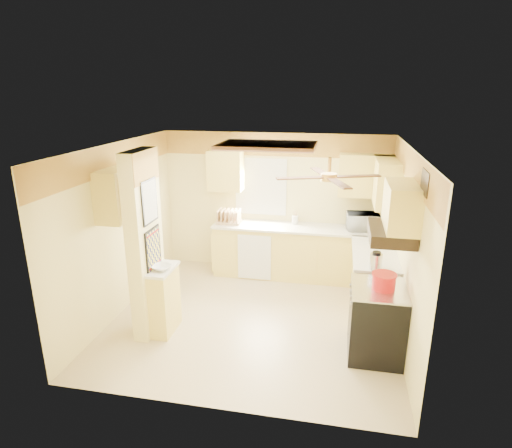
% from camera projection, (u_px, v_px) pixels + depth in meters
% --- Properties ---
extents(floor, '(4.00, 4.00, 0.00)m').
position_uv_depth(floor, '(254.00, 318.00, 6.27)').
color(floor, '#C9B28B').
rests_on(floor, ground).
extents(ceiling, '(4.00, 4.00, 0.00)m').
position_uv_depth(ceiling, '(253.00, 147.00, 5.52)').
color(ceiling, white).
rests_on(ceiling, wall_back).
extents(wall_back, '(4.00, 0.00, 4.00)m').
position_uv_depth(wall_back, '(275.00, 203.00, 7.67)').
color(wall_back, '#F3E394').
rests_on(wall_back, floor).
extents(wall_front, '(4.00, 0.00, 4.00)m').
position_uv_depth(wall_front, '(214.00, 302.00, 4.12)').
color(wall_front, '#F3E394').
rests_on(wall_front, floor).
extents(wall_left, '(0.00, 3.80, 3.80)m').
position_uv_depth(wall_left, '(120.00, 229.00, 6.27)').
color(wall_left, '#F3E394').
rests_on(wall_left, floor).
extents(wall_right, '(0.00, 3.80, 3.80)m').
position_uv_depth(wall_right, '(405.00, 248.00, 5.53)').
color(wall_right, '#F3E394').
rests_on(wall_right, floor).
extents(wallpaper_border, '(4.00, 0.02, 0.40)m').
position_uv_depth(wallpaper_border, '(275.00, 145.00, 7.34)').
color(wallpaper_border, '#F4BB48').
rests_on(wallpaper_border, wall_back).
extents(partition_column, '(0.20, 0.70, 2.50)m').
position_uv_depth(partition_column, '(145.00, 245.00, 5.63)').
color(partition_column, '#F3E394').
rests_on(partition_column, floor).
extents(partition_ledge, '(0.25, 0.55, 0.90)m').
position_uv_depth(partition_ledge, '(165.00, 301.00, 5.83)').
color(partition_ledge, '#FFE772').
rests_on(partition_ledge, floor).
extents(ledge_top, '(0.28, 0.58, 0.04)m').
position_uv_depth(ledge_top, '(162.00, 269.00, 5.69)').
color(ledge_top, white).
rests_on(ledge_top, partition_ledge).
extents(lower_cabinets_back, '(3.00, 0.60, 0.90)m').
position_uv_depth(lower_cabinets_back, '(299.00, 253.00, 7.54)').
color(lower_cabinets_back, '#FFE772').
rests_on(lower_cabinets_back, floor).
extents(lower_cabinets_right, '(0.60, 1.40, 0.90)m').
position_uv_depth(lower_cabinets_right, '(373.00, 283.00, 6.38)').
color(lower_cabinets_right, '#FFE772').
rests_on(lower_cabinets_right, floor).
extents(countertop_back, '(3.04, 0.64, 0.04)m').
position_uv_depth(countertop_back, '(300.00, 228.00, 7.39)').
color(countertop_back, white).
rests_on(countertop_back, lower_cabinets_back).
extents(countertop_right, '(0.64, 1.44, 0.04)m').
position_uv_depth(countertop_right, '(375.00, 253.00, 6.24)').
color(countertop_right, white).
rests_on(countertop_right, lower_cabinets_right).
extents(dishwasher_panel, '(0.58, 0.02, 0.80)m').
position_uv_depth(dishwasher_panel, '(254.00, 257.00, 7.39)').
color(dishwasher_panel, white).
rests_on(dishwasher_panel, lower_cabinets_back).
extents(window, '(0.92, 0.02, 1.02)m').
position_uv_depth(window, '(261.00, 187.00, 7.62)').
color(window, white).
rests_on(window, wall_back).
extents(upper_cab_back_left, '(0.60, 0.35, 0.70)m').
position_uv_depth(upper_cab_back_left, '(226.00, 170.00, 7.48)').
color(upper_cab_back_left, '#FFE772').
rests_on(upper_cab_back_left, wall_back).
extents(upper_cab_back_right, '(0.90, 0.35, 0.70)m').
position_uv_depth(upper_cab_back_right, '(366.00, 176.00, 7.04)').
color(upper_cab_back_right, '#FFE772').
rests_on(upper_cab_back_right, wall_back).
extents(upper_cab_right, '(0.35, 1.00, 0.70)m').
position_uv_depth(upper_cab_right, '(386.00, 182.00, 6.55)').
color(upper_cab_right, '#FFE772').
rests_on(upper_cab_right, wall_right).
extents(upper_cab_left_wall, '(0.35, 0.75, 0.70)m').
position_uv_depth(upper_cab_left_wall, '(119.00, 194.00, 5.82)').
color(upper_cab_left_wall, '#FFE772').
rests_on(upper_cab_left_wall, wall_left).
extents(upper_cab_over_stove, '(0.35, 0.76, 0.52)m').
position_uv_depth(upper_cab_over_stove, '(402.00, 206.00, 4.83)').
color(upper_cab_over_stove, '#FFE772').
rests_on(upper_cab_over_stove, wall_right).
extents(stove, '(0.68, 0.77, 0.92)m').
position_uv_depth(stove, '(376.00, 321.00, 5.31)').
color(stove, black).
rests_on(stove, floor).
extents(range_hood, '(0.50, 0.76, 0.14)m').
position_uv_depth(range_hood, '(391.00, 233.00, 4.95)').
color(range_hood, black).
rests_on(range_hood, upper_cab_over_stove).
extents(poster_menu, '(0.02, 0.42, 0.57)m').
position_uv_depth(poster_menu, '(149.00, 201.00, 5.43)').
color(poster_menu, black).
rests_on(poster_menu, partition_column).
extents(poster_nashville, '(0.02, 0.42, 0.57)m').
position_uv_depth(poster_nashville, '(153.00, 249.00, 5.63)').
color(poster_nashville, black).
rests_on(poster_nashville, partition_column).
extents(ceiling_light_panel, '(1.35, 0.95, 0.06)m').
position_uv_depth(ceiling_light_panel, '(268.00, 146.00, 5.98)').
color(ceiling_light_panel, brown).
rests_on(ceiling_light_panel, ceiling).
extents(ceiling_fan, '(1.15, 1.15, 0.26)m').
position_uv_depth(ceiling_fan, '(329.00, 177.00, 4.74)').
color(ceiling_fan, gold).
rests_on(ceiling_fan, ceiling).
extents(vent_grate, '(0.02, 0.40, 0.25)m').
position_uv_depth(vent_grate, '(425.00, 183.00, 4.37)').
color(vent_grate, black).
rests_on(vent_grate, wall_right).
extents(microwave, '(0.56, 0.41, 0.29)m').
position_uv_depth(microwave, '(363.00, 222.00, 7.18)').
color(microwave, white).
rests_on(microwave, countertop_back).
extents(bowl, '(0.29, 0.29, 0.06)m').
position_uv_depth(bowl, '(162.00, 268.00, 5.62)').
color(bowl, white).
rests_on(bowl, ledge_top).
extents(dutch_oven, '(0.30, 0.30, 0.20)m').
position_uv_depth(dutch_oven, '(384.00, 281.00, 5.12)').
color(dutch_oven, red).
rests_on(dutch_oven, stove).
extents(kettle, '(0.16, 0.16, 0.25)m').
position_uv_depth(kettle, '(376.00, 261.00, 5.60)').
color(kettle, silver).
rests_on(kettle, countertop_right).
extents(dish_rack, '(0.43, 0.33, 0.24)m').
position_uv_depth(dish_rack, '(229.00, 218.00, 7.57)').
color(dish_rack, tan).
rests_on(dish_rack, countertop_back).
extents(utensil_crock, '(0.11, 0.11, 0.22)m').
position_uv_depth(utensil_crock, '(295.00, 220.00, 7.53)').
color(utensil_crock, white).
rests_on(utensil_crock, countertop_back).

